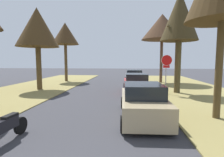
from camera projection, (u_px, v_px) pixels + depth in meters
The scene contains 9 objects.
stop_sign_far at pixel (166, 66), 13.23m from camera, with size 0.81×0.31×2.97m.
street_tree_right_mid_b at pixel (180, 17), 13.43m from camera, with size 2.85×2.85×7.84m.
street_tree_right_far at pixel (162, 27), 20.11m from camera, with size 4.73×4.73×7.88m.
street_tree_left_mid_b at pixel (37, 28), 15.17m from camera, with size 3.64×3.64×7.10m.
street_tree_left_far at pixel (65, 34), 21.50m from camera, with size 3.30×3.30×7.19m.
parked_sedan_tan at pixel (143, 102), 7.80m from camera, with size 2.06×4.46×1.57m.
parked_sedan_red at pixel (136, 84), 13.86m from camera, with size 2.06×4.46×1.57m.
parked_sedan_silver at pixel (134, 77), 19.81m from camera, with size 2.06×4.46×1.57m.
parked_motorcycle at pixel (5, 128), 5.42m from camera, with size 0.60×2.05×0.97m.
Camera 1 is at (1.60, -0.62, 2.55)m, focal length 28.10 mm.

